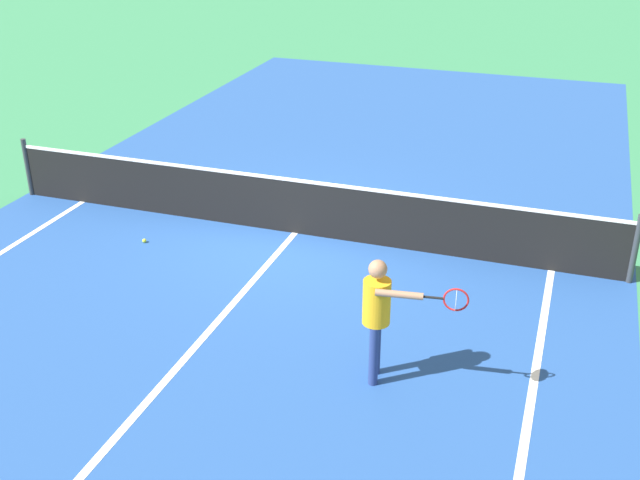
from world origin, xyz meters
TOP-DOWN VIEW (x-y plane):
  - ground_plane at (0.00, 0.00)m, footprint 60.00×60.00m
  - court_surface_inbounds at (0.00, 0.00)m, footprint 10.62×24.40m
  - line_center_service at (0.00, -3.20)m, footprint 0.10×6.40m
  - net at (0.00, 0.00)m, footprint 10.50×0.09m
  - player_near at (2.34, -3.49)m, footprint 1.19×0.42m
  - tennis_ball_near_net at (-2.17, -1.13)m, footprint 0.07×0.07m

SIDE VIEW (x-z plane):
  - ground_plane at x=0.00m, z-range 0.00..0.00m
  - court_surface_inbounds at x=0.00m, z-range 0.00..0.00m
  - line_center_service at x=0.00m, z-range 0.00..0.01m
  - tennis_ball_near_net at x=-2.17m, z-range 0.00..0.07m
  - net at x=0.00m, z-range -0.04..1.03m
  - player_near at x=2.34m, z-range 0.18..1.75m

